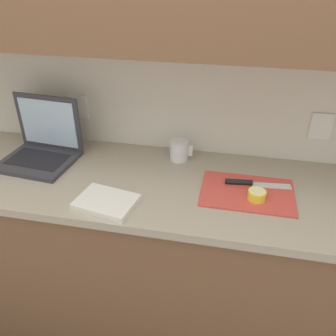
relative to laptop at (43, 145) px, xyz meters
name	(u,v)px	position (x,y,z in m)	size (l,w,h in m)	color
ground_plane	(148,317)	(0.49, -0.09, -0.98)	(12.00, 12.00, 0.00)	#564C47
wall_back	(151,7)	(0.49, 0.14, 0.58)	(5.20, 0.38, 2.60)	silver
counter_unit	(142,256)	(0.48, -0.09, -0.51)	(2.56, 0.60, 0.92)	brown
laptop	(43,145)	(0.00, 0.00, 0.00)	(0.34, 0.29, 0.28)	#333338
cutting_board	(247,192)	(0.93, -0.10, -0.06)	(0.37, 0.25, 0.01)	#D1473D
knife	(247,183)	(0.93, -0.05, -0.05)	(0.27, 0.05, 0.02)	silver
lemon_half_cut	(257,195)	(0.97, -0.14, -0.04)	(0.07, 0.07, 0.04)	yellow
measuring_cup	(179,150)	(0.62, 0.11, -0.02)	(0.11, 0.09, 0.09)	silver
dish_towel	(106,202)	(0.41, -0.28, -0.05)	(0.22, 0.16, 0.02)	silver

